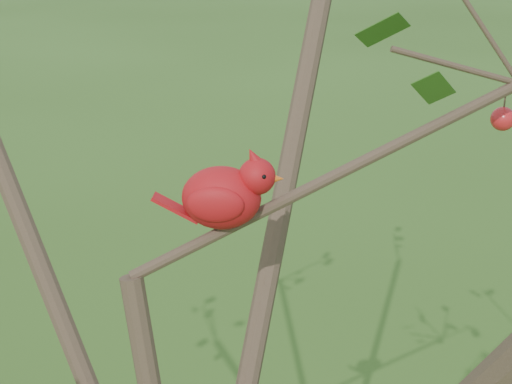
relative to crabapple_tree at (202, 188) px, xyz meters
The scene contains 2 objects.
crabapple_tree is the anchor object (origin of this frame).
cardinal 0.14m from the crabapple_tree, 59.34° to the left, with size 0.18×0.13×0.13m.
Camera 1 is at (-0.22, -0.92, 2.46)m, focal length 55.00 mm.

